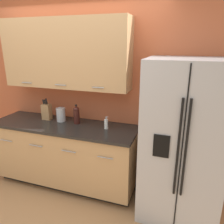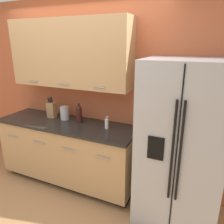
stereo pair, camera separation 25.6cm
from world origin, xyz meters
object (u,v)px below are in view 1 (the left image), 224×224
object	(u,v)px
knife_block	(47,111)
steel_canister	(61,114)
soap_dispenser	(106,124)
wine_bottle	(77,115)
refrigerator	(182,142)

from	to	relation	value
knife_block	steel_canister	size ratio (longest dim) A/B	1.50
soap_dispenser	wine_bottle	bearing A→B (deg)	173.70
refrigerator	wine_bottle	world-z (taller)	refrigerator
refrigerator	knife_block	bearing A→B (deg)	174.99
wine_bottle	soap_dispenser	bearing A→B (deg)	-6.30
knife_block	steel_canister	distance (m)	0.23
refrigerator	steel_canister	distance (m)	1.68
knife_block	soap_dispenser	world-z (taller)	knife_block
knife_block	soap_dispenser	size ratio (longest dim) A/B	1.84
steel_canister	refrigerator	bearing A→B (deg)	-5.74
knife_block	wine_bottle	bearing A→B (deg)	-2.38
knife_block	wine_bottle	distance (m)	0.50
refrigerator	steel_canister	size ratio (longest dim) A/B	8.90
knife_block	steel_canister	world-z (taller)	knife_block
refrigerator	wine_bottle	xyz separation A→B (m)	(-1.41, 0.15, 0.13)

